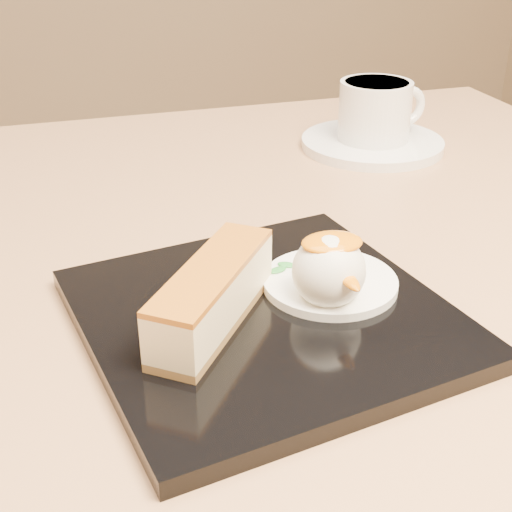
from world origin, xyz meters
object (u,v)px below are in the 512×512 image
object	(u,v)px
ice_cream_scoop	(329,271)
saucer	(372,143)
dessert_plate	(265,317)
table	(291,411)
coffee_cup	(376,109)
cheesecake	(213,295)

from	to	relation	value
ice_cream_scoop	saucer	xyz separation A→B (m)	(0.17, 0.30, -0.03)
dessert_plate	table	bearing A→B (deg)	59.06
saucer	ice_cream_scoop	bearing A→B (deg)	-120.16
ice_cream_scoop	coffee_cup	size ratio (longest dim) A/B	0.47
dessert_plate	cheesecake	size ratio (longest dim) A/B	1.91
coffee_cup	table	bearing A→B (deg)	-135.62
dessert_plate	coffee_cup	bearing A→B (deg)	53.77
table	dessert_plate	size ratio (longest dim) A/B	3.64
cheesecake	saucer	bearing A→B (deg)	-1.86
cheesecake	saucer	distance (m)	0.39
coffee_cup	cheesecake	bearing A→B (deg)	-137.23
table	saucer	world-z (taller)	saucer
cheesecake	coffee_cup	world-z (taller)	coffee_cup
cheesecake	coffee_cup	xyz separation A→B (m)	(0.25, 0.30, 0.01)
saucer	coffee_cup	bearing A→B (deg)	7.28
table	ice_cream_scoop	distance (m)	0.21
coffee_cup	saucer	bearing A→B (deg)	-180.00
table	ice_cream_scoop	size ratio (longest dim) A/B	17.14
table	dessert_plate	xyz separation A→B (m)	(-0.05, -0.09, 0.16)
table	coffee_cup	size ratio (longest dim) A/B	7.98
saucer	cheesecake	bearing A→B (deg)	-129.75
cheesecake	saucer	size ratio (longest dim) A/B	0.77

